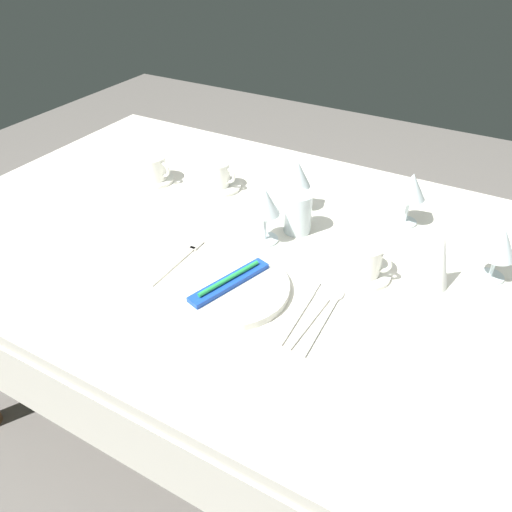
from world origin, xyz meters
name	(u,v)px	position (x,y,z in m)	size (l,w,h in m)	color
ground_plane	(261,422)	(0.00, 0.00, 0.00)	(6.00, 6.00, 0.00)	slate
dining_table	(262,269)	(0.00, 0.00, 0.66)	(1.80, 1.11, 0.74)	silver
dinner_plate	(230,287)	(0.03, -0.20, 0.75)	(0.27, 0.27, 0.02)	white
toothbrush_package	(229,282)	(0.03, -0.20, 0.77)	(0.10, 0.21, 0.02)	blue
fork_outer	(179,260)	(-0.14, -0.16, 0.74)	(0.02, 0.20, 0.00)	beige
dinner_knife	(298,313)	(0.19, -0.19, 0.74)	(0.03, 0.22, 0.00)	beige
spoon_soup	(318,310)	(0.23, -0.17, 0.74)	(0.03, 0.21, 0.01)	beige
spoon_dessert	(327,312)	(0.25, -0.16, 0.74)	(0.03, 0.23, 0.01)	beige
saucer_left	(153,179)	(-0.46, 0.13, 0.74)	(0.13, 0.13, 0.01)	white
coffee_cup_left	(152,168)	(-0.46, 0.13, 0.79)	(0.11, 0.09, 0.07)	white
saucer_right	(218,186)	(-0.26, 0.20, 0.74)	(0.14, 0.14, 0.01)	white
coffee_cup_right	(218,174)	(-0.26, 0.20, 0.79)	(0.10, 0.07, 0.07)	white
saucer_far	(362,273)	(0.27, 0.00, 0.74)	(0.13, 0.13, 0.01)	white
coffee_cup_far	(365,259)	(0.27, 0.00, 0.79)	(0.10, 0.08, 0.07)	white
wine_glass_centre	(298,176)	(0.00, 0.20, 0.84)	(0.07, 0.07, 0.15)	silver
wine_glass_left	(411,188)	(0.29, 0.27, 0.85)	(0.08, 0.08, 0.15)	silver
wine_glass_right	(264,204)	(0.00, 0.01, 0.85)	(0.07, 0.07, 0.15)	silver
wine_glass_far	(501,245)	(0.53, 0.14, 0.83)	(0.08, 0.08, 0.13)	silver
drink_tumbler	(298,215)	(0.05, 0.10, 0.79)	(0.07, 0.07, 0.11)	silver
napkin_folded	(438,260)	(0.42, 0.04, 0.81)	(0.07, 0.07, 0.14)	white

